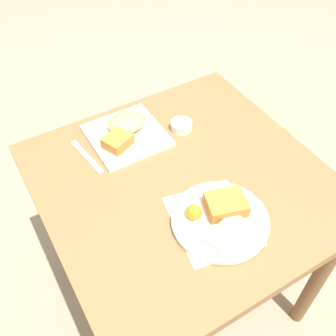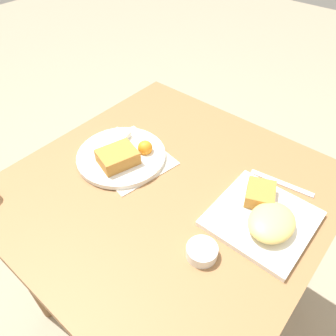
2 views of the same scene
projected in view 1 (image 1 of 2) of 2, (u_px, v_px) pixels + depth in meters
The scene contains 7 objects.
ground_plane at pixel (179, 288), 1.67m from camera, with size 8.00×8.00×0.00m, color gray.
dining_table at pixel (183, 199), 1.22m from camera, with size 0.81×0.81×0.70m.
menu_card at pixel (212, 221), 1.05m from camera, with size 0.24×0.27×0.00m.
plate_square_near at pixel (126, 131), 1.26m from camera, with size 0.23×0.23×0.06m.
plate_oval_far at pixel (221, 217), 1.04m from camera, with size 0.26×0.26×0.05m.
sauce_ramekin at pixel (181, 125), 1.29m from camera, with size 0.07×0.07×0.03m.
butter_knife at pixel (87, 157), 1.21m from camera, with size 0.04×0.18×0.00m.
Camera 1 is at (0.43, 0.63, 1.57)m, focal length 42.00 mm.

